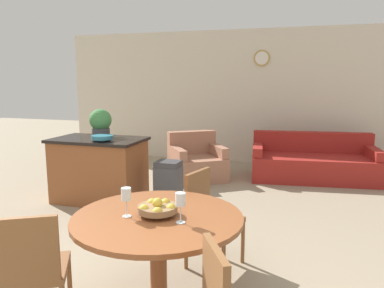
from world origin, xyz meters
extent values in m
cube|color=beige|center=(0.00, 6.14, 1.35)|extent=(8.00, 0.06, 2.70)
cylinder|color=tan|center=(0.27, 6.10, 2.12)|extent=(0.32, 0.02, 0.32)
cylinder|color=white|center=(0.27, 6.09, 2.12)|extent=(0.26, 0.01, 0.26)
cylinder|color=brown|center=(0.22, 0.82, 0.38)|extent=(0.12, 0.12, 0.68)
cylinder|color=brown|center=(0.22, 0.82, 0.74)|extent=(1.22, 1.22, 0.03)
cylinder|color=brown|center=(-0.43, 0.66, 0.20)|extent=(0.04, 0.04, 0.40)
cube|color=brown|center=(-0.51, 0.40, 0.43)|extent=(0.57, 0.57, 0.05)
cube|color=brown|center=(-0.41, 0.24, 0.67)|extent=(0.36, 0.23, 0.43)
cube|color=brown|center=(0.80, 0.18, 0.67)|extent=(0.23, 0.36, 0.43)
cylinder|color=brown|center=(0.68, 1.76, 0.20)|extent=(0.04, 0.04, 0.40)
cylinder|color=brown|center=(0.58, 1.39, 0.20)|extent=(0.04, 0.04, 0.40)
cylinder|color=brown|center=(0.31, 1.86, 0.20)|extent=(0.04, 0.04, 0.40)
cylinder|color=brown|center=(0.21, 1.49, 0.20)|extent=(0.04, 0.04, 0.40)
cube|color=brown|center=(0.45, 1.63, 0.43)|extent=(0.52, 0.52, 0.05)
cube|color=brown|center=(0.26, 1.68, 0.67)|extent=(0.14, 0.38, 0.43)
cylinder|color=olive|center=(0.22, 0.82, 0.77)|extent=(0.11, 0.11, 0.03)
cylinder|color=olive|center=(0.22, 0.82, 0.80)|extent=(0.28, 0.28, 0.04)
sphere|color=gold|center=(0.33, 0.82, 0.81)|extent=(0.07, 0.07, 0.07)
sphere|color=gold|center=(0.24, 0.92, 0.81)|extent=(0.07, 0.07, 0.07)
sphere|color=gold|center=(0.15, 0.89, 0.81)|extent=(0.07, 0.07, 0.07)
sphere|color=gold|center=(0.15, 0.75, 0.81)|extent=(0.07, 0.07, 0.07)
sphere|color=gold|center=(0.26, 0.72, 0.81)|extent=(0.07, 0.07, 0.07)
sphere|color=gold|center=(0.22, 0.82, 0.85)|extent=(0.07, 0.07, 0.07)
cylinder|color=silver|center=(0.03, 0.73, 0.76)|extent=(0.06, 0.06, 0.01)
cylinder|color=silver|center=(0.03, 0.73, 0.82)|extent=(0.01, 0.01, 0.12)
cylinder|color=silver|center=(0.03, 0.73, 0.92)|extent=(0.07, 0.07, 0.09)
cylinder|color=silver|center=(0.42, 0.73, 0.76)|extent=(0.06, 0.06, 0.01)
cylinder|color=silver|center=(0.42, 0.73, 0.82)|extent=(0.01, 0.01, 0.12)
cylinder|color=silver|center=(0.42, 0.73, 0.92)|extent=(0.07, 0.07, 0.09)
cube|color=brown|center=(-1.57, 2.97, 0.43)|extent=(1.21, 0.70, 0.86)
cube|color=black|center=(-1.57, 2.97, 0.88)|extent=(1.27, 0.76, 0.04)
cylinder|color=teal|center=(-1.39, 2.80, 0.91)|extent=(0.10, 0.10, 0.02)
cylinder|color=teal|center=(-1.39, 2.80, 0.95)|extent=(0.29, 0.29, 0.05)
cylinder|color=#4C4C51|center=(-1.63, 3.16, 0.96)|extent=(0.25, 0.25, 0.12)
sphere|color=#478E4C|center=(-1.63, 3.16, 1.14)|extent=(0.32, 0.32, 0.32)
cube|color=#47474C|center=(-0.55, 3.04, 0.28)|extent=(0.33, 0.29, 0.55)
cube|color=#3C3C41|center=(-0.55, 3.04, 0.59)|extent=(0.32, 0.28, 0.08)
cube|color=maroon|center=(1.33, 5.09, 0.21)|extent=(2.17, 1.20, 0.42)
cube|color=maroon|center=(1.29, 5.46, 0.60)|extent=(2.08, 0.47, 0.36)
cube|color=maroon|center=(0.39, 4.97, 0.29)|extent=(0.27, 0.88, 0.58)
cube|color=maroon|center=(2.28, 5.21, 0.29)|extent=(0.27, 0.88, 0.58)
cube|color=#A87056|center=(-0.57, 4.50, 0.20)|extent=(1.17, 1.17, 0.40)
cube|color=#A87056|center=(-0.76, 4.75, 0.60)|extent=(0.80, 0.65, 0.40)
cube|color=#A87056|center=(-0.87, 4.28, 0.29)|extent=(0.55, 0.69, 0.58)
cube|color=#A87056|center=(-0.28, 4.71, 0.29)|extent=(0.55, 0.69, 0.58)
camera|label=1|loc=(1.21, -1.53, 1.71)|focal=35.00mm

